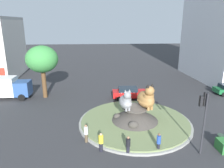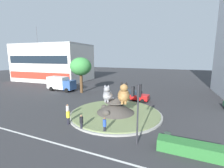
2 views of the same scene
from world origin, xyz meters
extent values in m
plane|color=#333335|center=(0.00, 0.00, 0.00)|extent=(160.00, 160.00, 0.00)
cylinder|color=gray|center=(0.00, 0.00, 0.09)|extent=(11.39, 11.39, 0.18)
cylinder|color=#707F51|center=(0.00, 0.00, 0.25)|extent=(10.93, 10.93, 0.13)
cone|color=#423D38|center=(0.00, 0.00, 1.01)|extent=(4.69, 4.69, 1.39)
cylinder|color=#423D38|center=(0.00, 0.00, 1.64)|extent=(2.58, 2.58, 0.12)
ellipsoid|color=#423D38|center=(1.56, 0.27, 0.51)|extent=(0.50, 0.49, 0.40)
ellipsoid|color=#423D38|center=(-0.24, 1.69, 0.71)|extent=(0.99, 0.95, 0.79)
ellipsoid|color=#423D38|center=(-1.76, 0.33, 0.62)|extent=(0.78, 0.61, 0.62)
ellipsoid|color=#423D38|center=(-0.45, -1.78, 0.69)|extent=(0.95, 0.71, 0.76)
ellipsoid|color=gray|center=(-1.03, -0.13, 2.37)|extent=(1.56, 2.05, 1.33)
cylinder|color=gray|center=(-0.95, -0.49, 2.52)|extent=(1.04, 1.04, 0.83)
sphere|color=gray|center=(-0.91, -0.62, 3.24)|extent=(0.73, 0.73, 0.73)
torus|color=gray|center=(-0.92, 0.67, 1.84)|extent=(1.07, 1.07, 0.17)
cone|color=gray|center=(-0.72, -0.57, 3.67)|extent=(0.36, 0.36, 0.30)
cone|color=gray|center=(-1.11, -0.66, 3.67)|extent=(0.36, 0.36, 0.30)
cylinder|color=gray|center=(-0.73, -0.74, 1.87)|extent=(0.23, 0.23, 0.33)
cylinder|color=gray|center=(-1.02, -0.81, 1.87)|extent=(0.23, 0.23, 0.33)
ellipsoid|color=#9E703D|center=(1.03, 0.04, 2.53)|extent=(2.14, 2.63, 1.65)
cylinder|color=#9E703D|center=(1.19, -0.38, 2.71)|extent=(1.38, 1.38, 1.03)
sphere|color=#9E703D|center=(1.25, -0.54, 3.62)|extent=(0.91, 0.91, 0.91)
torus|color=#9E703D|center=(1.06, 1.04, 1.87)|extent=(1.17, 1.17, 0.21)
cone|color=black|center=(1.48, -0.45, 4.14)|extent=(0.48, 0.48, 0.37)
cone|color=black|center=(1.01, -0.63, 4.14)|extent=(0.48, 0.48, 0.37)
cylinder|color=#9E703D|center=(1.49, -0.67, 1.91)|extent=(0.29, 0.29, 0.41)
cylinder|color=#9E703D|center=(1.14, -0.80, 1.91)|extent=(0.29, 0.29, 0.41)
cylinder|color=#2D2D33|center=(4.19, -5.61, 2.50)|extent=(0.14, 0.14, 5.01)
cube|color=black|center=(4.20, -5.39, 4.48)|extent=(0.33, 0.25, 1.05)
sphere|color=#360606|center=(4.21, -5.31, 4.80)|extent=(0.18, 0.18, 0.18)
sphere|color=#392706|center=(4.21, -5.31, 4.48)|extent=(0.18, 0.18, 0.18)
sphere|color=green|center=(4.21, -5.31, 4.17)|extent=(0.18, 0.18, 0.18)
cube|color=black|center=(3.74, -5.59, 4.43)|extent=(0.21, 0.29, 0.80)
cylinder|color=brown|center=(-10.91, 8.55, 1.81)|extent=(0.58, 0.58, 3.61)
ellipsoid|color=#3D8E42|center=(-10.91, 8.55, 5.27)|extent=(4.15, 4.15, 3.53)
cylinder|color=brown|center=(-4.80, -3.24, 0.38)|extent=(0.26, 0.26, 0.76)
cylinder|color=silver|center=(-4.80, -3.24, 1.09)|extent=(0.35, 0.35, 0.66)
sphere|color=#936B4C|center=(-4.80, -3.24, 1.53)|extent=(0.22, 0.22, 0.22)
cylinder|color=black|center=(0.98, -5.10, 0.38)|extent=(0.24, 0.24, 0.76)
cylinder|color=#284CB2|center=(0.98, -5.10, 1.09)|extent=(0.32, 0.32, 0.66)
sphere|color=brown|center=(0.98, -5.10, 1.53)|extent=(0.22, 0.22, 0.22)
cylinder|color=black|center=(-3.56, -4.68, 0.37)|extent=(0.29, 0.29, 0.74)
cylinder|color=yellow|center=(-3.56, -4.68, 1.06)|extent=(0.39, 0.39, 0.64)
sphere|color=tan|center=(-3.56, -4.68, 1.49)|extent=(0.21, 0.21, 0.21)
cylinder|color=black|center=(-1.48, -5.26, 0.36)|extent=(0.27, 0.27, 0.73)
cylinder|color=black|center=(-1.48, -5.26, 1.04)|extent=(0.35, 0.35, 0.63)
sphere|color=#936B4C|center=(-1.48, -5.26, 1.47)|extent=(0.21, 0.21, 0.21)
cylinder|color=black|center=(13.64, 8.77, 0.32)|extent=(0.64, 0.23, 0.64)
cylinder|color=black|center=(13.66, 6.89, 0.32)|extent=(0.64, 0.23, 0.64)
cube|color=red|center=(0.51, 7.13, 0.70)|extent=(4.48, 1.85, 0.76)
cube|color=#19232D|center=(0.29, 7.13, 1.33)|extent=(2.52, 1.60, 0.50)
cylinder|color=black|center=(2.00, 7.98, 0.32)|extent=(0.64, 0.23, 0.64)
cylinder|color=black|center=(1.96, 6.22, 0.32)|extent=(0.64, 0.23, 0.64)
cylinder|color=black|center=(-0.94, 8.04, 0.32)|extent=(0.64, 0.23, 0.64)
cylinder|color=black|center=(-0.97, 6.27, 0.32)|extent=(0.64, 0.23, 0.64)
cube|color=#335693|center=(-13.71, 8.39, 1.41)|extent=(1.88, 2.18, 1.91)
cylinder|color=black|center=(-13.63, 9.46, 0.45)|extent=(0.90, 0.31, 0.90)
cylinder|color=black|center=(-13.66, 7.31, 0.45)|extent=(0.90, 0.31, 0.90)
cylinder|color=#2D4233|center=(6.47, -4.44, 0.45)|extent=(0.56, 0.56, 0.90)
camera|label=1|loc=(-3.77, -19.44, 9.98)|focal=33.89mm
camera|label=2|loc=(7.10, -17.43, 7.14)|focal=25.26mm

